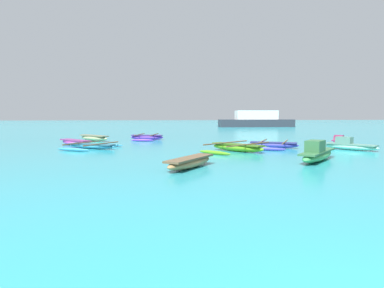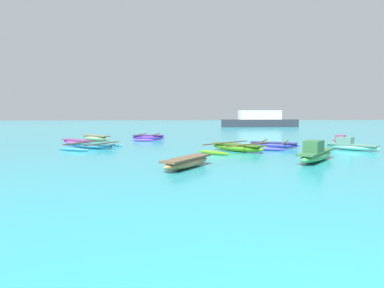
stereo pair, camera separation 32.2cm
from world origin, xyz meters
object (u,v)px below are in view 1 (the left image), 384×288
moored_boat_5 (350,145)px  moored_boat_2 (75,142)px  moored_boat_7 (340,140)px  moored_boat_8 (94,138)px  moored_boat_3 (190,162)px  moored_boat_1 (317,154)px  moored_boat_9 (237,147)px  moored_boat_0 (92,146)px  distant_ferry (256,120)px  moored_boat_4 (273,145)px  moored_boat_6 (147,137)px

moored_boat_5 → moored_boat_2: bearing=-142.8°
moored_boat_7 → moored_boat_8: 19.22m
moored_boat_3 → moored_boat_7: (12.29, 10.75, -0.03)m
moored_boat_1 → moored_boat_9: bearing=72.1°
moored_boat_0 → moored_boat_2: (-1.55, 2.35, 0.05)m
moored_boat_3 → moored_boat_5: (10.33, 6.05, 0.03)m
moored_boat_3 → moored_boat_8: bearing=57.2°
distant_ferry → moored_boat_9: bearing=-107.7°
moored_boat_7 → distant_ferry: bearing=34.7°
moored_boat_2 → moored_boat_9: bearing=22.4°
moored_boat_3 → moored_boat_5: size_ratio=1.07×
moored_boat_1 → moored_boat_7: moored_boat_1 is taller
moored_boat_2 → moored_boat_8: (0.50, 4.14, 0.03)m
moored_boat_2 → moored_boat_9: size_ratio=0.63×
moored_boat_4 → moored_boat_9: size_ratio=0.89×
moored_boat_0 → moored_boat_4: 11.56m
moored_boat_2 → moored_boat_6: moored_boat_6 is taller
moored_boat_5 → distant_ferry: bearing=134.5°
moored_boat_3 → distant_ferry: (15.25, 43.11, 0.89)m
moored_boat_5 → moored_boat_7: size_ratio=1.20×
moored_boat_9 → distant_ferry: bearing=121.8°
moored_boat_2 → moored_boat_3: bearing=-9.3°
moored_boat_0 → moored_boat_3: moored_boat_3 is taller
moored_boat_7 → moored_boat_9: (-8.97, -4.92, 0.02)m
moored_boat_1 → moored_boat_9: size_ratio=0.78×
moored_boat_0 → moored_boat_3: (5.45, -8.29, 0.07)m
moored_boat_1 → moored_boat_3: (-6.07, -1.47, -0.11)m
moored_boat_3 → moored_boat_7: 16.33m
moored_boat_1 → moored_boat_7: 11.17m
moored_boat_3 → distant_ferry: distant_ferry is taller
moored_boat_3 → moored_boat_6: (-2.24, 15.32, -0.01)m
moored_boat_0 → moored_boat_4: (11.54, -0.68, 0.03)m
moored_boat_2 → moored_boat_8: 4.17m
moored_boat_5 → moored_boat_8: bearing=-155.3°
moored_boat_0 → moored_boat_6: bearing=95.2°
moored_boat_8 → moored_boat_2: bearing=-51.0°
moored_boat_7 → moored_boat_4: bearing=156.8°
moored_boat_5 → distant_ferry: distant_ferry is taller
moored_boat_6 → moored_boat_5: bearing=-25.0°
moored_boat_3 → moored_boat_2: bearing=66.8°
moored_boat_1 → moored_boat_7: size_ratio=1.51×
moored_boat_6 → distant_ferry: distant_ferry is taller
moored_boat_0 → moored_boat_5: (15.78, -2.24, 0.10)m
moored_boat_9 → distant_ferry: distant_ferry is taller
moored_boat_1 → moored_boat_9: moored_boat_1 is taller
moored_boat_4 → distant_ferry: distant_ferry is taller
moored_boat_0 → moored_boat_1: 13.40m
moored_boat_0 → moored_boat_6: size_ratio=1.14×
moored_boat_4 → moored_boat_6: (-8.33, 7.71, 0.02)m
moored_boat_8 → distant_ferry: bearing=98.2°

